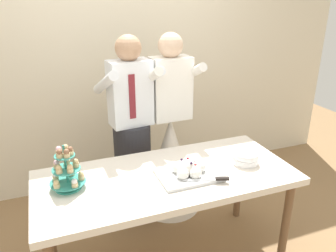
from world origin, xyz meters
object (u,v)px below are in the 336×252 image
(plate_stack, at_px, (246,158))
(person_groom, at_px, (132,143))
(cupcake_stand, at_px, (67,171))
(person_bride, at_px, (170,152))
(dessert_table, at_px, (167,184))
(main_cake_tray, at_px, (189,171))

(plate_stack, distance_m, person_groom, 0.98)
(cupcake_stand, distance_m, person_bride, 1.18)
(plate_stack, distance_m, person_bride, 0.83)
(cupcake_stand, relative_size, person_bride, 0.18)
(cupcake_stand, xyz_separation_m, person_groom, (0.59, 0.60, -0.16))
(person_bride, bearing_deg, plate_stack, -66.78)
(dessert_table, xyz_separation_m, main_cake_tray, (0.13, -0.07, 0.11))
(dessert_table, height_order, main_cake_tray, main_cake_tray)
(dessert_table, bearing_deg, person_groom, 95.89)
(plate_stack, bearing_deg, cupcake_stand, 174.87)
(person_bride, bearing_deg, person_groom, -177.13)
(cupcake_stand, distance_m, plate_stack, 1.27)
(cupcake_stand, xyz_separation_m, person_bride, (0.95, 0.62, -0.32))
(plate_stack, xyz_separation_m, person_groom, (-0.67, 0.71, -0.07))
(main_cake_tray, bearing_deg, dessert_table, 151.01)
(plate_stack, relative_size, person_bride, 0.12)
(dessert_table, distance_m, main_cake_tray, 0.19)
(person_groom, distance_m, person_bride, 0.40)
(dessert_table, relative_size, person_bride, 1.08)
(cupcake_stand, relative_size, main_cake_tray, 0.71)
(cupcake_stand, bearing_deg, person_bride, 32.99)
(main_cake_tray, xyz_separation_m, person_bride, (0.16, 0.76, -0.23))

